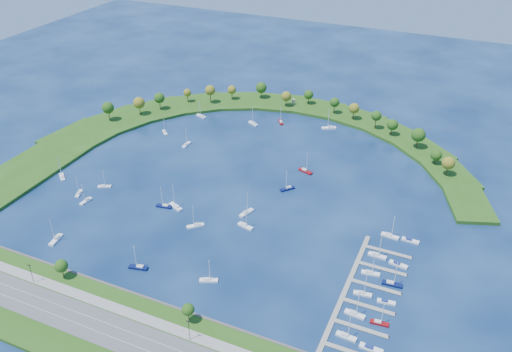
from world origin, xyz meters
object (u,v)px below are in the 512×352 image
at_px(docked_boat_4, 363,293).
at_px(moored_boat_10, 245,226).
at_px(moored_boat_5, 329,127).
at_px(moored_boat_15, 186,144).
at_px(moored_boat_7, 79,193).
at_px(moored_boat_17, 86,200).
at_px(moored_boat_11, 253,123).
at_px(moored_boat_18, 195,225).
at_px(moored_boat_8, 287,188).
at_px(moored_boat_1, 281,122).
at_px(docked_boat_0, 346,336).
at_px(docked_boat_3, 379,322).
at_px(harbor_tower, 293,102).
at_px(docked_boat_2, 355,314).
at_px(docked_boat_9, 398,264).
at_px(docked_boat_1, 371,348).
at_px(moored_boat_3, 138,267).
at_px(dock_system, 362,294).
at_px(moored_boat_2, 247,212).
at_px(docked_boat_10, 390,235).
at_px(moored_boat_9, 164,206).
at_px(moored_boat_14, 201,116).
at_px(moored_boat_12, 56,239).
at_px(moored_boat_6, 165,132).
at_px(docked_boat_11, 410,240).
at_px(docked_boat_8, 377,255).
at_px(moored_boat_4, 305,171).
at_px(docked_boat_7, 392,283).
at_px(docked_boat_5, 386,302).
at_px(moored_boat_19, 209,280).
at_px(moored_boat_13, 176,206).
at_px(moored_boat_0, 62,177).

bearing_deg(docked_boat_4, moored_boat_10, 153.08).
relative_size(moored_boat_5, moored_boat_15, 1.23).
height_order(moored_boat_7, moored_boat_17, moored_boat_17).
relative_size(moored_boat_11, moored_boat_18, 0.96).
bearing_deg(moored_boat_8, moored_boat_1, -115.49).
distance_m(moored_boat_8, moored_boat_10, 42.77).
xyz_separation_m(moored_boat_15, docked_boat_4, (141.10, -89.12, -0.01)).
distance_m(moored_boat_8, moored_boat_15, 83.76).
distance_m(docked_boat_0, docked_boat_3, 16.29).
relative_size(harbor_tower, docked_boat_0, 0.35).
distance_m(moored_boat_10, docked_boat_2, 77.03).
bearing_deg(moored_boat_1, moored_boat_17, 122.62).
relative_size(docked_boat_0, docked_boat_9, 1.37).
relative_size(moored_boat_7, docked_boat_1, 1.20).
xyz_separation_m(harbor_tower, moored_boat_3, (-1.05, -201.84, -3.30)).
distance_m(dock_system, moored_boat_15, 166.54).
xyz_separation_m(moored_boat_2, docked_boat_10, (74.35, 11.19, -0.01)).
bearing_deg(moored_boat_9, moored_boat_7, 0.04).
bearing_deg(moored_boat_14, moored_boat_1, -147.70).
xyz_separation_m(moored_boat_2, docked_boat_2, (71.95, -47.81, -0.02)).
distance_m(moored_boat_12, docked_boat_10, 167.19).
bearing_deg(docked_boat_10, moored_boat_6, 167.56).
bearing_deg(docked_boat_9, moored_boat_1, 139.91).
distance_m(moored_boat_3, docked_boat_9, 121.29).
bearing_deg(moored_boat_11, docked_boat_11, 171.73).
bearing_deg(moored_boat_12, moored_boat_5, 143.71).
height_order(moored_boat_10, docked_boat_3, moored_boat_10).
relative_size(moored_boat_14, docked_boat_8, 0.98).
distance_m(harbor_tower, moored_boat_8, 116.77).
height_order(moored_boat_4, docked_boat_7, moored_boat_4).
relative_size(moored_boat_11, docked_boat_4, 1.08).
xyz_separation_m(moored_boat_1, moored_boat_15, (-44.34, -57.34, 0.01)).
bearing_deg(docked_boat_0, docked_boat_5, 72.11).
xyz_separation_m(moored_boat_15, moored_boat_19, (75.52, -108.97, 0.01)).
bearing_deg(moored_boat_14, moored_boat_13, 130.55).
height_order(docked_boat_0, docked_boat_4, docked_boat_0).
height_order(moored_boat_17, docked_boat_3, moored_boat_17).
height_order(dock_system, moored_boat_0, moored_boat_0).
distance_m(moored_boat_4, docked_boat_8, 83.70).
bearing_deg(moored_boat_0, moored_boat_5, -94.48).
distance_m(moored_boat_4, moored_boat_14, 105.55).
bearing_deg(moored_boat_5, docked_boat_4, 82.52).
relative_size(moored_boat_7, docked_boat_8, 0.87).
bearing_deg(moored_boat_14, moored_boat_12, 110.04).
height_order(docked_boat_3, docked_boat_4, docked_boat_4).
bearing_deg(moored_boat_2, moored_boat_5, 14.20).
xyz_separation_m(harbor_tower, docked_boat_3, (108.93, -190.11, -3.36)).
relative_size(moored_boat_8, moored_boat_18, 0.97).
bearing_deg(docked_boat_4, moored_boat_14, 131.79).
relative_size(docked_boat_2, docked_boat_5, 1.60).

